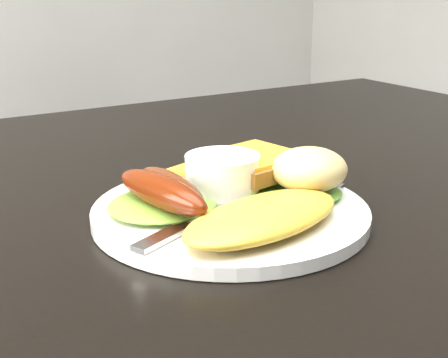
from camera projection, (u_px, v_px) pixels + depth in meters
dining_table at (192, 206)px, 0.60m from camera, size 1.20×0.80×0.04m
person at (236, 132)px, 1.15m from camera, size 0.56×0.46×1.33m
plate at (230, 212)px, 0.51m from camera, size 0.23×0.23×0.01m
lettuce_left at (163, 204)px, 0.50m from camera, size 0.12×0.11×0.01m
lettuce_right at (294, 192)px, 0.53m from camera, size 0.10×0.10×0.01m
omelette at (263, 217)px, 0.46m from camera, size 0.16×0.10×0.02m
sausage_a at (161, 191)px, 0.48m from camera, size 0.04×0.11×0.03m
sausage_b at (171, 187)px, 0.49m from camera, size 0.03×0.10×0.02m
ramekin at (222, 176)px, 0.53m from camera, size 0.07×0.07×0.04m
toast_a at (216, 177)px, 0.56m from camera, size 0.09×0.09×0.01m
toast_b at (255, 164)px, 0.56m from camera, size 0.09×0.09×0.01m
potato_salad at (309, 169)px, 0.53m from camera, size 0.08×0.08×0.04m
fork at (208, 214)px, 0.49m from camera, size 0.16×0.08×0.00m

